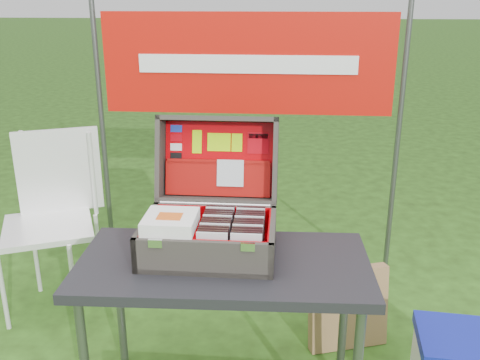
# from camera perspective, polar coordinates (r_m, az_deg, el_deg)

# --- Properties ---
(table) EXTENTS (1.13, 0.59, 0.70)m
(table) POSITION_cam_1_polar(r_m,az_deg,el_deg) (2.25, -1.67, -16.48)
(table) COLOR #222227
(table) RESTS_ON ground
(table_top) EXTENTS (1.13, 0.59, 0.04)m
(table_top) POSITION_cam_1_polar(r_m,az_deg,el_deg) (2.07, -1.76, -9.08)
(table_top) COLOR #222227
(table_top) RESTS_ON ground
(table_leg_bl) EXTENTS (0.04, 0.04, 0.66)m
(table_leg_bl) POSITION_cam_1_polar(r_m,az_deg,el_deg) (2.53, -12.64, -13.04)
(table_leg_bl) COLOR #59595B
(table_leg_bl) RESTS_ON ground
(table_leg_br) EXTENTS (0.04, 0.04, 0.66)m
(table_leg_br) POSITION_cam_1_polar(r_m,az_deg,el_deg) (2.44, 10.99, -14.19)
(table_leg_br) COLOR #59595B
(table_leg_br) RESTS_ON ground
(suitcase) EXTENTS (0.51, 0.53, 0.48)m
(suitcase) POSITION_cam_1_polar(r_m,az_deg,el_deg) (2.08, -3.20, -1.27)
(suitcase) COLOR #413E37
(suitcase) RESTS_ON table
(suitcase_base_bottom) EXTENTS (0.51, 0.37, 0.02)m
(suitcase_base_bottom) POSITION_cam_1_polar(r_m,az_deg,el_deg) (2.11, -3.31, -7.63)
(suitcase_base_bottom) COLOR #413E37
(suitcase_base_bottom) RESTS_ON table_top
(suitcase_base_wall_front) EXTENTS (0.51, 0.02, 0.14)m
(suitcase_base_wall_front) POSITION_cam_1_polar(r_m,az_deg,el_deg) (1.93, -4.07, -8.38)
(suitcase_base_wall_front) COLOR #413E37
(suitcase_base_wall_front) RESTS_ON table_top
(suitcase_base_wall_back) EXTENTS (0.51, 0.02, 0.14)m
(suitcase_base_wall_back) POSITION_cam_1_polar(r_m,az_deg,el_deg) (2.24, -2.72, -4.32)
(suitcase_base_wall_back) COLOR #413E37
(suitcase_base_wall_back) RESTS_ON table_top
(suitcase_base_wall_left) EXTENTS (0.02, 0.37, 0.14)m
(suitcase_base_wall_left) POSITION_cam_1_polar(r_m,az_deg,el_deg) (2.13, -9.93, -5.87)
(suitcase_base_wall_left) COLOR #413E37
(suitcase_base_wall_left) RESTS_ON table_top
(suitcase_base_wall_right) EXTENTS (0.02, 0.37, 0.14)m
(suitcase_base_wall_right) POSITION_cam_1_polar(r_m,az_deg,el_deg) (2.07, 3.47, -6.45)
(suitcase_base_wall_right) COLOR #413E37
(suitcase_base_wall_right) RESTS_ON table_top
(suitcase_liner_floor) EXTENTS (0.47, 0.33, 0.01)m
(suitcase_liner_floor) POSITION_cam_1_polar(r_m,az_deg,el_deg) (2.11, -3.32, -7.31)
(suitcase_liner_floor) COLOR red
(suitcase_liner_floor) RESTS_ON suitcase_base_bottom
(suitcase_latch_left) EXTENTS (0.05, 0.01, 0.03)m
(suitcase_latch_left) POSITION_cam_1_polar(r_m,az_deg,el_deg) (1.93, -9.03, -6.69)
(suitcase_latch_left) COLOR silver
(suitcase_latch_left) RESTS_ON suitcase_base_wall_front
(suitcase_latch_right) EXTENTS (0.05, 0.01, 0.03)m
(suitcase_latch_right) POSITION_cam_1_polar(r_m,az_deg,el_deg) (1.88, 0.84, -7.15)
(suitcase_latch_right) COLOR silver
(suitcase_latch_right) RESTS_ON suitcase_base_wall_front
(suitcase_hinge) EXTENTS (0.46, 0.02, 0.02)m
(suitcase_hinge) POSITION_cam_1_polar(r_m,az_deg,el_deg) (2.22, -2.71, -2.59)
(suitcase_hinge) COLOR silver
(suitcase_hinge) RESTS_ON suitcase_base_wall_back
(suitcase_lid_back) EXTENTS (0.51, 0.11, 0.36)m
(suitcase_lid_back) POSITION_cam_1_polar(r_m,az_deg,el_deg) (2.33, -2.23, 2.27)
(suitcase_lid_back) COLOR #413E37
(suitcase_lid_back) RESTS_ON suitcase_base_wall_back
(suitcase_lid_rim_far) EXTENTS (0.51, 0.14, 0.05)m
(suitcase_lid_rim_far) POSITION_cam_1_polar(r_m,az_deg,el_deg) (2.27, -2.33, 6.56)
(suitcase_lid_rim_far) COLOR #413E37
(suitcase_lid_rim_far) RESTS_ON suitcase_lid_back
(suitcase_lid_rim_near) EXTENTS (0.51, 0.14, 0.05)m
(suitcase_lid_rim_near) POSITION_cam_1_polar(r_m,az_deg,el_deg) (2.29, -2.48, -2.12)
(suitcase_lid_rim_near) COLOR #413E37
(suitcase_lid_rim_near) RESTS_ON suitcase_lid_back
(suitcase_lid_rim_left) EXTENTS (0.02, 0.22, 0.39)m
(suitcase_lid_rim_left) POSITION_cam_1_polar(r_m,az_deg,el_deg) (2.32, -8.45, 2.33)
(suitcase_lid_rim_left) COLOR #413E37
(suitcase_lid_rim_left) RESTS_ON suitcase_lid_back
(suitcase_lid_rim_right) EXTENTS (0.02, 0.22, 0.39)m
(suitcase_lid_rim_right) POSITION_cam_1_polar(r_m,az_deg,el_deg) (2.26, 3.80, 2.04)
(suitcase_lid_rim_right) COLOR #413E37
(suitcase_lid_rim_right) RESTS_ON suitcase_lid_back
(suitcase_lid_liner) EXTENTS (0.47, 0.08, 0.31)m
(suitcase_lid_liner) POSITION_cam_1_polar(r_m,az_deg,el_deg) (2.32, -2.27, 2.25)
(suitcase_lid_liner) COLOR red
(suitcase_lid_liner) RESTS_ON suitcase_lid_back
(suitcase_liner_wall_front) EXTENTS (0.47, 0.01, 0.12)m
(suitcase_liner_wall_front) POSITION_cam_1_polar(r_m,az_deg,el_deg) (1.94, -4.02, -7.93)
(suitcase_liner_wall_front) COLOR red
(suitcase_liner_wall_front) RESTS_ON suitcase_base_bottom
(suitcase_liner_wall_back) EXTENTS (0.47, 0.01, 0.12)m
(suitcase_liner_wall_back) POSITION_cam_1_polar(r_m,az_deg,el_deg) (2.23, -2.77, -4.21)
(suitcase_liner_wall_back) COLOR red
(suitcase_liner_wall_back) RESTS_ON suitcase_base_bottom
(suitcase_liner_wall_left) EXTENTS (0.01, 0.33, 0.12)m
(suitcase_liner_wall_left) POSITION_cam_1_polar(r_m,az_deg,el_deg) (2.13, -9.60, -5.64)
(suitcase_liner_wall_left) COLOR red
(suitcase_liner_wall_left) RESTS_ON suitcase_base_bottom
(suitcase_liner_wall_right) EXTENTS (0.01, 0.33, 0.12)m
(suitcase_liner_wall_right) POSITION_cam_1_polar(r_m,az_deg,el_deg) (2.06, 3.11, -6.18)
(suitcase_liner_wall_right) COLOR red
(suitcase_liner_wall_right) RESTS_ON suitcase_base_bottom
(suitcase_lid_pocket) EXTENTS (0.45, 0.07, 0.15)m
(suitcase_lid_pocket) POSITION_cam_1_polar(r_m,az_deg,el_deg) (2.31, -2.36, 0.13)
(suitcase_lid_pocket) COLOR maroon
(suitcase_lid_pocket) RESTS_ON suitcase_lid_liner
(suitcase_pocket_edge) EXTENTS (0.44, 0.02, 0.02)m
(suitcase_pocket_edge) POSITION_cam_1_polar(r_m,az_deg,el_deg) (2.30, -2.35, 1.94)
(suitcase_pocket_edge) COLOR maroon
(suitcase_pocket_edge) RESTS_ON suitcase_lid_pocket
(suitcase_pocket_cd) EXTENTS (0.11, 0.04, 0.11)m
(suitcase_pocket_cd) POSITION_cam_1_polar(r_m,az_deg,el_deg) (2.28, -1.04, 0.74)
(suitcase_pocket_cd) COLOR silver
(suitcase_pocket_cd) RESTS_ON suitcase_lid_pocket
(lid_sticker_cc_a) EXTENTS (0.05, 0.01, 0.03)m
(lid_sticker_cc_a) POSITION_cam_1_polar(r_m,az_deg,el_deg) (2.34, -6.81, 5.47)
(lid_sticker_cc_a) COLOR #1933B2
(lid_sticker_cc_a) RESTS_ON suitcase_lid_liner
(lid_sticker_cc_b) EXTENTS (0.05, 0.01, 0.03)m
(lid_sticker_cc_b) POSITION_cam_1_polar(r_m,az_deg,el_deg) (2.34, -6.82, 4.49)
(lid_sticker_cc_b) COLOR #B8010C
(lid_sticker_cc_b) RESTS_ON suitcase_lid_liner
(lid_sticker_cc_c) EXTENTS (0.05, 0.01, 0.03)m
(lid_sticker_cc_c) POSITION_cam_1_polar(r_m,az_deg,el_deg) (2.34, -6.83, 3.51)
(lid_sticker_cc_c) COLOR white
(lid_sticker_cc_c) RESTS_ON suitcase_lid_liner
(lid_sticker_cc_d) EXTENTS (0.05, 0.01, 0.03)m
(lid_sticker_cc_d) POSITION_cam_1_polar(r_m,az_deg,el_deg) (2.35, -6.84, 2.54)
(lid_sticker_cc_d) COLOR black
(lid_sticker_cc_d) RESTS_ON suitcase_lid_liner
(lid_card_neon_tall) EXTENTS (0.04, 0.03, 0.10)m
(lid_card_neon_tall) POSITION_cam_1_polar(r_m,az_deg,el_deg) (2.33, -4.61, 4.09)
(lid_card_neon_tall) COLOR #AEEF02
(lid_card_neon_tall) RESTS_ON suitcase_lid_liner
(lid_card_neon_main) EXTENTS (0.10, 0.02, 0.08)m
(lid_card_neon_main) POSITION_cam_1_polar(r_m,az_deg,el_deg) (2.31, -2.25, 4.05)
(lid_card_neon_main) COLOR #AEEF02
(lid_card_neon_main) RESTS_ON suitcase_lid_liner
(lid_card_neon_small) EXTENTS (0.05, 0.02, 0.08)m
(lid_card_neon_small) POSITION_cam_1_polar(r_m,az_deg,el_deg) (2.30, -0.33, 4.01)
(lid_card_neon_small) COLOR #AEEF02
(lid_card_neon_small) RESTS_ON suitcase_lid_liner
(lid_sticker_band) EXTENTS (0.09, 0.03, 0.09)m
(lid_sticker_band) POSITION_cam_1_polar(r_m,az_deg,el_deg) (2.30, 1.95, 3.96)
(lid_sticker_band) COLOR #B8010C
(lid_sticker_band) RESTS_ON suitcase_lid_liner
(lid_sticker_band_bar) EXTENTS (0.08, 0.01, 0.02)m
(lid_sticker_band_bar) POSITION_cam_1_polar(r_m,az_deg,el_deg) (2.30, 1.96, 4.70)
(lid_sticker_band_bar) COLOR black
(lid_sticker_band_bar) RESTS_ON suitcase_lid_liner
(cd_left_0) EXTENTS (0.11, 0.01, 0.13)m
(cd_left_0) POSITION_cam_1_polar(r_m,az_deg,el_deg) (1.95, -2.99, -7.36)
(cd_left_0) COLOR silver
(cd_left_0) RESTS_ON suitcase_liner_floor
(cd_left_1) EXTENTS (0.11, 0.01, 0.13)m
(cd_left_1) POSITION_cam_1_polar(r_m,az_deg,el_deg) (1.97, -2.91, -7.10)
(cd_left_1) COLOR black
(cd_left_1) RESTS_ON suitcase_liner_floor
(cd_left_2) EXTENTS (0.11, 0.01, 0.13)m
(cd_left_2) POSITION_cam_1_polar(r_m,az_deg,el_deg) (1.99, -2.83, -6.85)
(cd_left_2) COLOR black
(cd_left_2) RESTS_ON suitcase_liner_floor
(cd_left_3) EXTENTS (0.11, 0.01, 0.13)m
(cd_left_3) POSITION_cam_1_polar(r_m,az_deg,el_deg) (2.00, -2.75, -6.60)
(cd_left_3) COLOR black
(cd_left_3) RESTS_ON suitcase_liner_floor
(cd_left_4) EXTENTS (0.11, 0.01, 0.13)m
(cd_left_4) POSITION_cam_1_polar(r_m,az_deg,el_deg) (2.02, -2.68, -6.35)
(cd_left_4) COLOR silver
(cd_left_4) RESTS_ON suitcase_liner_floor
(cd_left_5) EXTENTS (0.11, 0.01, 0.13)m
(cd_left_5) POSITION_cam_1_polar(r_m,az_deg,el_deg) (2.04, -2.60, -6.11)
(cd_left_5) COLOR black
(cd_left_5) RESTS_ON suitcase_liner_floor
(cd_left_6) EXTENTS (0.11, 0.01, 0.13)m
(cd_left_6) POSITION_cam_1_polar(r_m,az_deg,el_deg) (2.06, -2.53, -5.87)
(cd_left_6) COLOR black
(cd_left_6) RESTS_ON suitcase_liner_floor
(cd_left_7) EXTENTS (0.11, 0.01, 0.13)m
(cd_left_7) POSITION_cam_1_polar(r_m,az_deg,el_deg) (2.08, -2.46, -5.64)
(cd_left_7) COLOR black
(cd_left_7) RESTS_ON suitcase_liner_floor
(cd_left_8) EXTENTS (0.11, 0.01, 0.13)m
(cd_left_8) POSITION_cam_1_polar(r_m,az_deg,el_deg) (2.09, -2.39, -5.41)
(cd_left_8) COLOR silver
(cd_left_8) RESTS_ON suitcase_liner_floor
(cd_left_9) EXTENTS (0.11, 0.01, 0.13)m
(cd_left_9) POSITION_cam_1_polar(r_m,az_deg,el_deg) (2.11, -2.32, -5.18)
(cd_left_9) COLOR black
(cd_left_9) RESTS_ON suitcase_liner_floor
(cd_left_10) EXTENTS (0.11, 0.01, 0.13)m
(cd_left_10) POSITION_cam_1_polar(r_m,az_deg,el_deg) (2.13, -2.26, -4.96)
(cd_left_10) COLOR black
(cd_left_10) RESTS_ON suitcase_liner_floor
(cd_left_11) EXTENTS (0.11, 0.01, 0.13)m
(cd_left_11) POSITION_cam_1_polar(r_m,az_deg,el_deg) (2.15, -2.19, -4.74)
(cd_left_11) COLOR black
(cd_left_11) RESTS_ON suitcase_liner_floor
(cd_left_12) EXTENTS (0.11, 0.01, 0.13)m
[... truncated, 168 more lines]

